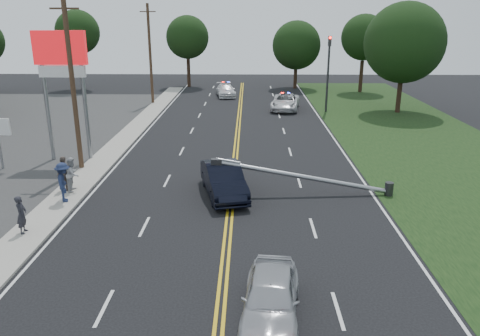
{
  "coord_description": "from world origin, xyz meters",
  "views": [
    {
      "loc": [
        0.85,
        -14.63,
        8.84
      ],
      "look_at": [
        0.45,
        7.19,
        1.7
      ],
      "focal_mm": 35.0,
      "sensor_mm": 36.0,
      "label": 1
    }
  ],
  "objects_px": {
    "traffic_signal": "(328,67)",
    "utility_pole_far": "(150,54)",
    "emergency_a": "(285,102)",
    "bystander_c": "(64,182)",
    "emergency_b": "(226,90)",
    "bystander_d": "(64,173)",
    "bystander_b": "(72,174)",
    "pylon_sign": "(61,65)",
    "waiting_sedan": "(271,297)",
    "fallen_streetlight": "(313,178)",
    "utility_pole_mid": "(73,85)",
    "bystander_a": "(22,215)",
    "crashed_sedan": "(224,180)"
  },
  "relations": [
    {
      "from": "utility_pole_far",
      "to": "emergency_b",
      "type": "xyz_separation_m",
      "value": [
        7.44,
        4.78,
        -4.39
      ]
    },
    {
      "from": "emergency_b",
      "to": "bystander_b",
      "type": "xyz_separation_m",
      "value": [
        -6.5,
        -30.67,
        0.33
      ]
    },
    {
      "from": "utility_pole_far",
      "to": "bystander_a",
      "type": "distance_m",
      "value": 31.17
    },
    {
      "from": "fallen_streetlight",
      "to": "utility_pole_mid",
      "type": "height_order",
      "value": "utility_pole_mid"
    },
    {
      "from": "emergency_b",
      "to": "bystander_d",
      "type": "height_order",
      "value": "bystander_d"
    },
    {
      "from": "utility_pole_mid",
      "to": "fallen_streetlight",
      "type": "bearing_deg",
      "value": -16.64
    },
    {
      "from": "utility_pole_far",
      "to": "bystander_c",
      "type": "xyz_separation_m",
      "value": [
        1.05,
        -27.37,
        -3.98
      ]
    },
    {
      "from": "waiting_sedan",
      "to": "fallen_streetlight",
      "type": "bearing_deg",
      "value": 81.71
    },
    {
      "from": "utility_pole_far",
      "to": "bystander_b",
      "type": "height_order",
      "value": "utility_pole_far"
    },
    {
      "from": "pylon_sign",
      "to": "emergency_b",
      "type": "xyz_separation_m",
      "value": [
        8.74,
        24.78,
        -5.3
      ]
    },
    {
      "from": "waiting_sedan",
      "to": "bystander_a",
      "type": "relative_size",
      "value": 2.6
    },
    {
      "from": "bystander_b",
      "to": "utility_pole_mid",
      "type": "bearing_deg",
      "value": 9.31
    },
    {
      "from": "traffic_signal",
      "to": "utility_pole_far",
      "type": "relative_size",
      "value": 0.7
    },
    {
      "from": "pylon_sign",
      "to": "waiting_sedan",
      "type": "bearing_deg",
      "value": -53.67
    },
    {
      "from": "utility_pole_far",
      "to": "emergency_b",
      "type": "relative_size",
      "value": 2.09
    },
    {
      "from": "pylon_sign",
      "to": "crashed_sedan",
      "type": "xyz_separation_m",
      "value": [
        10.1,
        -6.11,
        -5.17
      ]
    },
    {
      "from": "traffic_signal",
      "to": "crashed_sedan",
      "type": "distance_m",
      "value": 23.99
    },
    {
      "from": "crashed_sedan",
      "to": "waiting_sedan",
      "type": "bearing_deg",
      "value": -92.72
    },
    {
      "from": "utility_pole_far",
      "to": "crashed_sedan",
      "type": "xyz_separation_m",
      "value": [
        8.8,
        -26.11,
        -4.26
      ]
    },
    {
      "from": "emergency_b",
      "to": "pylon_sign",
      "type": "bearing_deg",
      "value": -118.22
    },
    {
      "from": "crashed_sedan",
      "to": "waiting_sedan",
      "type": "height_order",
      "value": "crashed_sedan"
    },
    {
      "from": "bystander_a",
      "to": "bystander_b",
      "type": "relative_size",
      "value": 0.91
    },
    {
      "from": "crashed_sedan",
      "to": "bystander_a",
      "type": "height_order",
      "value": "bystander_a"
    },
    {
      "from": "bystander_b",
      "to": "utility_pole_far",
      "type": "bearing_deg",
      "value": -2.19
    },
    {
      "from": "utility_pole_far",
      "to": "bystander_a",
      "type": "bearing_deg",
      "value": -88.88
    },
    {
      "from": "fallen_streetlight",
      "to": "bystander_a",
      "type": "distance_m",
      "value": 13.69
    },
    {
      "from": "utility_pole_mid",
      "to": "waiting_sedan",
      "type": "height_order",
      "value": "utility_pole_mid"
    },
    {
      "from": "traffic_signal",
      "to": "fallen_streetlight",
      "type": "relative_size",
      "value": 0.75
    },
    {
      "from": "fallen_streetlight",
      "to": "emergency_b",
      "type": "bearing_deg",
      "value": 100.93
    },
    {
      "from": "waiting_sedan",
      "to": "bystander_b",
      "type": "bearing_deg",
      "value": 138.95
    },
    {
      "from": "traffic_signal",
      "to": "bystander_c",
      "type": "relative_size",
      "value": 3.58
    },
    {
      "from": "utility_pole_far",
      "to": "crashed_sedan",
      "type": "height_order",
      "value": "utility_pole_far"
    },
    {
      "from": "utility_pole_mid",
      "to": "bystander_a",
      "type": "xyz_separation_m",
      "value": [
        0.6,
        -8.89,
        -4.15
      ]
    },
    {
      "from": "emergency_a",
      "to": "bystander_c",
      "type": "xyz_separation_m",
      "value": [
        -12.6,
        -24.4,
        0.34
      ]
    },
    {
      "from": "bystander_c",
      "to": "bystander_d",
      "type": "relative_size",
      "value": 1.08
    },
    {
      "from": "pylon_sign",
      "to": "bystander_d",
      "type": "xyz_separation_m",
      "value": [
        1.77,
        -5.83,
        -4.96
      ]
    },
    {
      "from": "emergency_a",
      "to": "crashed_sedan",
      "type": "bearing_deg",
      "value": -93.01
    },
    {
      "from": "traffic_signal",
      "to": "waiting_sedan",
      "type": "bearing_deg",
      "value": -101.76
    },
    {
      "from": "fallen_streetlight",
      "to": "bystander_b",
      "type": "xyz_separation_m",
      "value": [
        -12.45,
        0.12,
        0.1
      ]
    },
    {
      "from": "utility_pole_mid",
      "to": "utility_pole_far",
      "type": "distance_m",
      "value": 22.0
    },
    {
      "from": "traffic_signal",
      "to": "bystander_a",
      "type": "height_order",
      "value": "traffic_signal"
    },
    {
      "from": "traffic_signal",
      "to": "emergency_a",
      "type": "distance_m",
      "value": 5.26
    },
    {
      "from": "utility_pole_far",
      "to": "bystander_a",
      "type": "relative_size",
      "value": 6.13
    },
    {
      "from": "traffic_signal",
      "to": "crashed_sedan",
      "type": "height_order",
      "value": "traffic_signal"
    },
    {
      "from": "traffic_signal",
      "to": "utility_pole_far",
      "type": "bearing_deg",
      "value": 167.11
    },
    {
      "from": "utility_pole_far",
      "to": "utility_pole_mid",
      "type": "bearing_deg",
      "value": -90.0
    },
    {
      "from": "utility_pole_mid",
      "to": "utility_pole_far",
      "type": "relative_size",
      "value": 1.0
    },
    {
      "from": "bystander_b",
      "to": "pylon_sign",
      "type": "bearing_deg",
      "value": 16.56
    },
    {
      "from": "crashed_sedan",
      "to": "pylon_sign",
      "type": "bearing_deg",
      "value": 135.33
    },
    {
      "from": "bystander_a",
      "to": "traffic_signal",
      "type": "bearing_deg",
      "value": -37.64
    }
  ]
}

